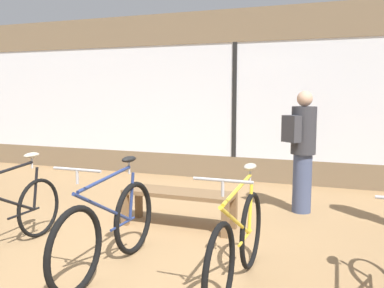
{
  "coord_description": "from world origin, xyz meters",
  "views": [
    {
      "loc": [
        2.15,
        -3.66,
        1.68
      ],
      "look_at": [
        0.0,
        1.93,
        0.95
      ],
      "focal_mm": 40.0,
      "sensor_mm": 36.0,
      "label": 1
    }
  ],
  "objects_px": {
    "bicycle_left": "(5,216)",
    "bicycle_right": "(238,243)",
    "display_bench": "(179,197)",
    "bicycle_center": "(108,229)",
    "customer_near_rack": "(302,148)"
  },
  "relations": [
    {
      "from": "bicycle_left",
      "to": "bicycle_center",
      "type": "height_order",
      "value": "bicycle_center"
    },
    {
      "from": "bicycle_left",
      "to": "bicycle_right",
      "type": "xyz_separation_m",
      "value": [
        2.51,
        0.04,
        0.02
      ]
    },
    {
      "from": "customer_near_rack",
      "to": "bicycle_center",
      "type": "bearing_deg",
      "value": -118.36
    },
    {
      "from": "bicycle_left",
      "to": "customer_near_rack",
      "type": "relative_size",
      "value": 1.02
    },
    {
      "from": "bicycle_center",
      "to": "customer_near_rack",
      "type": "height_order",
      "value": "customer_near_rack"
    },
    {
      "from": "display_bench",
      "to": "bicycle_center",
      "type": "bearing_deg",
      "value": -93.8
    },
    {
      "from": "display_bench",
      "to": "customer_near_rack",
      "type": "height_order",
      "value": "customer_near_rack"
    },
    {
      "from": "bicycle_right",
      "to": "customer_near_rack",
      "type": "bearing_deg",
      "value": 85.25
    },
    {
      "from": "display_bench",
      "to": "customer_near_rack",
      "type": "bearing_deg",
      "value": 41.93
    },
    {
      "from": "bicycle_left",
      "to": "customer_near_rack",
      "type": "bearing_deg",
      "value": 44.09
    },
    {
      "from": "bicycle_center",
      "to": "display_bench",
      "type": "relative_size",
      "value": 1.25
    },
    {
      "from": "bicycle_center",
      "to": "customer_near_rack",
      "type": "relative_size",
      "value": 1.03
    },
    {
      "from": "bicycle_center",
      "to": "display_bench",
      "type": "height_order",
      "value": "bicycle_center"
    },
    {
      "from": "bicycle_center",
      "to": "bicycle_right",
      "type": "height_order",
      "value": "bicycle_center"
    },
    {
      "from": "bicycle_left",
      "to": "display_bench",
      "type": "xyz_separation_m",
      "value": [
        1.38,
        1.43,
        -0.01
      ]
    }
  ]
}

